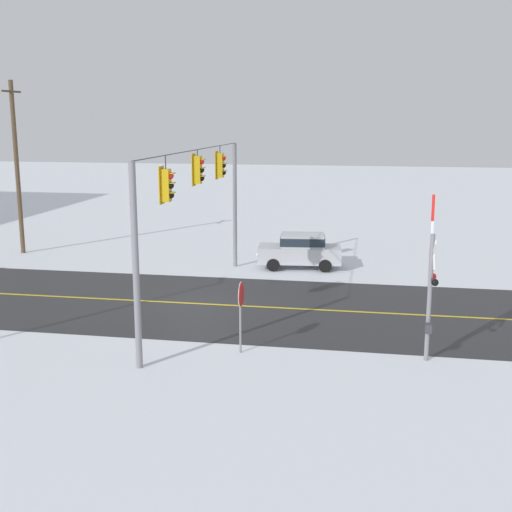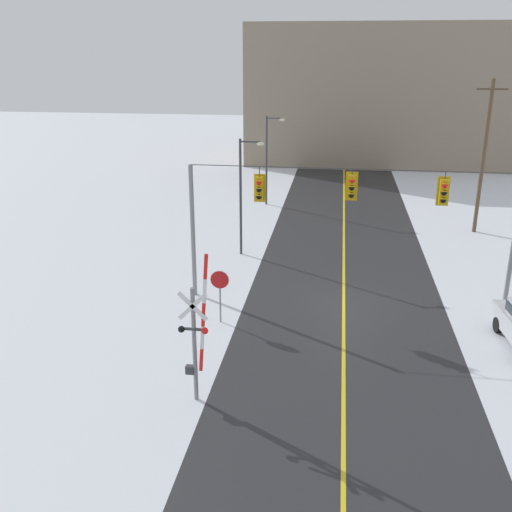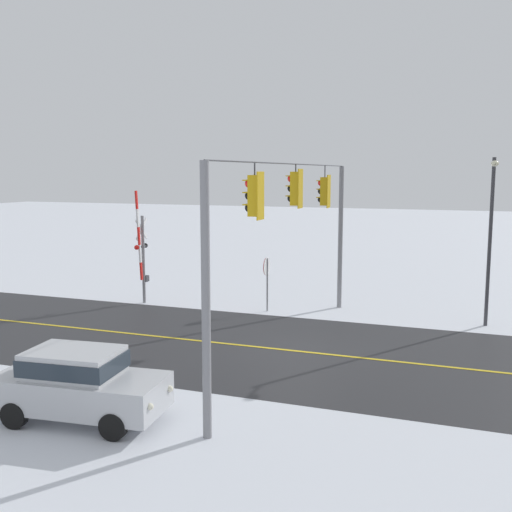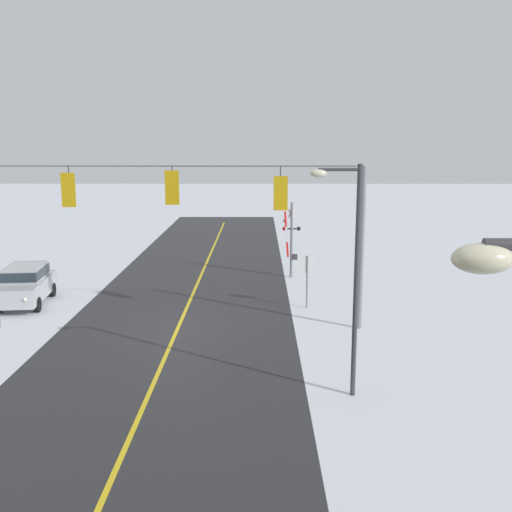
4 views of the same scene
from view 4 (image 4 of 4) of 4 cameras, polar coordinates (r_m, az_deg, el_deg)
name	(u,v)px [view 4 (image 4 of 4)]	position (r m, az deg, el deg)	size (l,w,h in m)	color
ground_plane	(178,328)	(22.80, -7.67, -7.00)	(160.00, 160.00, 0.00)	silver
road_asphalt	(149,393)	(17.27, -10.46, -13.15)	(9.00, 80.00, 0.01)	#28282B
lane_centre_line	(149,393)	(17.27, -10.46, -13.13)	(0.14, 72.00, 0.01)	gold
signal_span	(175,218)	(21.87, -7.96, 3.68)	(14.20, 0.47, 6.22)	gray
stop_sign	(307,269)	(24.90, 5.07, -1.30)	(0.80, 0.09, 2.35)	gray
railroad_crossing	(291,234)	(30.48, 3.44, 2.21)	(1.02, 0.31, 5.14)	gray
parked_car_silver	(26,283)	(27.51, -21.75, -2.49)	(2.16, 4.32, 1.74)	#B7BABF
streetlamp_near	(349,260)	(15.90, 9.17, -0.38)	(1.39, 0.28, 6.50)	#38383D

